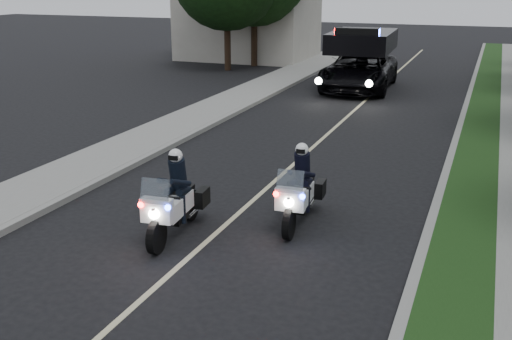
# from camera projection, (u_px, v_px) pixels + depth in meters

# --- Properties ---
(ground) EXTENTS (120.00, 120.00, 0.00)m
(ground) POSITION_uv_depth(u_px,v_px,m) (227.00, 224.00, 13.00)
(ground) COLOR black
(ground) RESTS_ON ground
(curb_right) EXTENTS (0.20, 60.00, 0.15)m
(curb_right) POSITION_uv_depth(u_px,v_px,m) (458.00, 132.00, 20.43)
(curb_right) COLOR gray
(curb_right) RESTS_ON ground
(grass_verge) EXTENTS (1.20, 60.00, 0.16)m
(grass_verge) POSITION_uv_depth(u_px,v_px,m) (480.00, 134.00, 20.18)
(grass_verge) COLOR #193814
(grass_verge) RESTS_ON ground
(curb_left) EXTENTS (0.20, 60.00, 0.15)m
(curb_left) POSITION_uv_depth(u_px,v_px,m) (235.00, 113.00, 23.27)
(curb_left) COLOR gray
(curb_left) RESTS_ON ground
(sidewalk_left) EXTENTS (2.00, 60.00, 0.16)m
(sidewalk_left) POSITION_uv_depth(u_px,v_px,m) (209.00, 111.00, 23.65)
(sidewalk_left) COLOR gray
(sidewalk_left) RESTS_ON ground
(building_far) EXTENTS (8.00, 6.00, 7.00)m
(building_far) POSITION_uv_depth(u_px,v_px,m) (249.00, 3.00, 38.47)
(building_far) COLOR #A8A396
(building_far) RESTS_ON ground
(lane_marking) EXTENTS (0.12, 50.00, 0.01)m
(lane_marking) POSITION_uv_depth(u_px,v_px,m) (339.00, 124.00, 21.87)
(lane_marking) COLOR #BFB78C
(lane_marking) RESTS_ON ground
(police_moto_left) EXTENTS (0.94, 2.18, 1.80)m
(police_moto_left) POSITION_uv_depth(u_px,v_px,m) (176.00, 235.00, 12.47)
(police_moto_left) COLOR white
(police_moto_left) RESTS_ON ground
(police_moto_right) EXTENTS (0.87, 2.11, 1.75)m
(police_moto_right) POSITION_uv_depth(u_px,v_px,m) (299.00, 223.00, 13.07)
(police_moto_right) COLOR white
(police_moto_right) RESTS_ON ground
(police_suv) EXTENTS (3.28, 6.56, 3.12)m
(police_suv) POSITION_uv_depth(u_px,v_px,m) (358.00, 89.00, 28.60)
(police_suv) COLOR black
(police_suv) RESTS_ON ground
(bicycle) EXTENTS (0.66, 1.68, 0.87)m
(bicycle) POSITION_uv_depth(u_px,v_px,m) (351.00, 67.00, 35.67)
(bicycle) COLOR black
(bicycle) RESTS_ON ground
(cyclist) EXTENTS (0.61, 0.43, 1.59)m
(cyclist) POSITION_uv_depth(u_px,v_px,m) (351.00, 67.00, 35.67)
(cyclist) COLOR black
(cyclist) RESTS_ON ground
(tree_left_near) EXTENTS (6.33, 6.33, 10.55)m
(tree_left_near) POSITION_uv_depth(u_px,v_px,m) (254.00, 66.00, 36.14)
(tree_left_near) COLOR #163712
(tree_left_near) RESTS_ON ground
(tree_left_far) EXTENTS (7.79, 7.79, 10.09)m
(tree_left_far) POSITION_uv_depth(u_px,v_px,m) (228.00, 70.00, 34.48)
(tree_left_far) COLOR black
(tree_left_far) RESTS_ON ground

